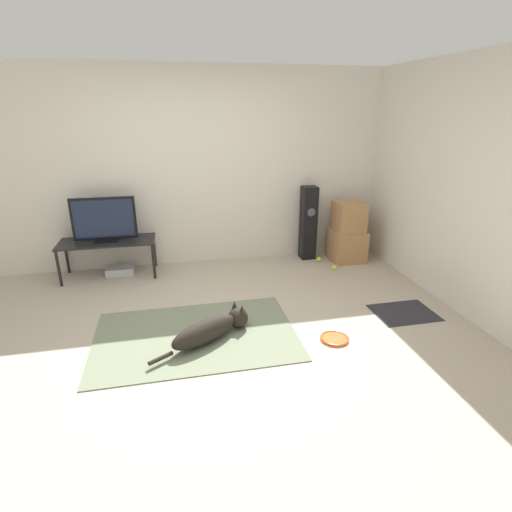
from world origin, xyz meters
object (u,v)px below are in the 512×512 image
cardboard_box_lower (346,245)px  game_console (120,270)px  floor_speaker (308,223)px  tennis_ball_near_speaker (319,259)px  frisbee (335,339)px  dog (212,328)px  cardboard_box_upper (349,217)px  tv (104,220)px  tennis_ball_by_boxes (335,268)px  tv_stand (107,245)px

cardboard_box_lower → game_console: 3.10m
floor_speaker → tennis_ball_near_speaker: floor_speaker is taller
tennis_ball_near_speaker → frisbee: bearing=-106.6°
frisbee → dog: bearing=168.0°
floor_speaker → cardboard_box_upper: bearing=-22.0°
tv → tennis_ball_by_boxes: size_ratio=11.56×
dog → game_console: dog is taller
cardboard_box_lower → cardboard_box_upper: cardboard_box_upper is taller
dog → tv: 2.21m
frisbee → tennis_ball_near_speaker: 2.04m
cardboard_box_lower → cardboard_box_upper: size_ratio=1.12×
dog → cardboard_box_lower: cardboard_box_lower is taller
frisbee → game_console: bearing=135.5°
frisbee → floor_speaker: size_ratio=0.26×
tv_stand → tennis_ball_by_boxes: (2.89, -0.43, -0.39)m
floor_speaker → tv: size_ratio=1.35×
cardboard_box_lower → tv_stand: size_ratio=0.39×
dog → frisbee: 1.15m
game_console → cardboard_box_upper: bearing=-2.6°
frisbee → cardboard_box_lower: size_ratio=0.59×
cardboard_box_lower → tv: 3.24m
floor_speaker → cardboard_box_lower: bearing=-21.3°
cardboard_box_lower → tv: (-3.20, 0.10, 0.53)m
cardboard_box_upper → tv: tv is taller
tv_stand → tennis_ball_by_boxes: 2.95m
tv → tennis_ball_near_speaker: tv is taller
cardboard_box_upper → tennis_ball_by_boxes: size_ratio=6.13×
dog → cardboard_box_upper: cardboard_box_upper is taller
floor_speaker → tv_stand: bearing=-177.9°
game_console → tv_stand: bearing=-162.1°
tv → tennis_ball_by_boxes: 3.01m
cardboard_box_upper → tv_stand: (-3.19, 0.11, -0.21)m
cardboard_box_lower → tennis_ball_near_speaker: bearing=178.4°
frisbee → floor_speaker: bearing=77.8°
dog → tennis_ball_by_boxes: dog is taller
frisbee → floor_speaker: floor_speaker is taller
dog → cardboard_box_upper: (2.09, 1.70, 0.51)m
floor_speaker → tv_stand: size_ratio=0.88×
tennis_ball_near_speaker → cardboard_box_lower: bearing=-1.6°
dog → cardboard_box_lower: (2.09, 1.71, 0.09)m
floor_speaker → tennis_ball_near_speaker: size_ratio=15.59×
frisbee → tv_stand: bearing=137.4°
cardboard_box_lower → game_console: bearing=177.5°
dog → game_console: (-1.00, 1.84, -0.08)m
cardboard_box_upper → cardboard_box_lower: bearing=56.0°
dog → frisbee: size_ratio=3.52×
frisbee → floor_speaker: (0.46, 2.14, 0.50)m
floor_speaker → tv: 2.69m
cardboard_box_upper → tennis_ball_by_boxes: bearing=-132.7°
cardboard_box_upper → game_console: size_ratio=1.17×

